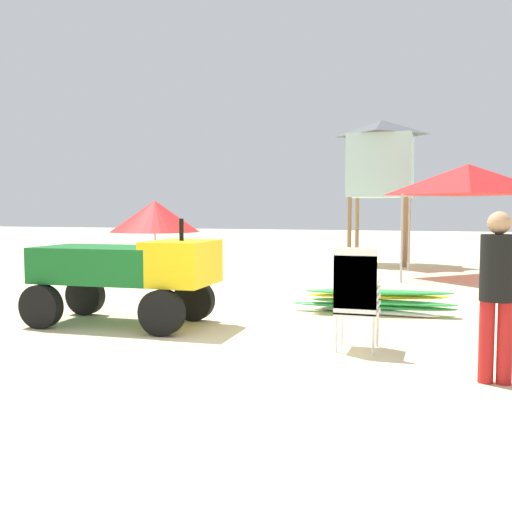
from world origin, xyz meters
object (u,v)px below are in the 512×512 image
object	(u,v)px
utility_cart	(129,269)
lifeguard_tower	(381,159)
popup_canopy	(468,180)
beach_umbrella_mid	(155,216)
lifeguard_near_center	(497,286)
surfboard_pile	(377,301)
stacked_plastic_chairs	(356,291)

from	to	relation	value
utility_cart	lifeguard_tower	distance (m)	11.09
utility_cart	popup_canopy	size ratio (longest dim) A/B	0.91
popup_canopy	beach_umbrella_mid	size ratio (longest dim) A/B	1.29
lifeguard_near_center	popup_canopy	world-z (taller)	popup_canopy
lifeguard_near_center	popup_canopy	distance (m)	9.10
lifeguard_near_center	popup_canopy	xyz separation A→B (m)	(0.00, 8.99, 1.40)
surfboard_pile	lifeguard_near_center	distance (m)	3.76
lifeguard_tower	beach_umbrella_mid	distance (m)	7.07
lifeguard_tower	utility_cart	bearing A→B (deg)	-102.61
surfboard_pile	lifeguard_near_center	bearing A→B (deg)	-66.74
utility_cart	lifeguard_tower	size ratio (longest dim) A/B	0.61
lifeguard_near_center	stacked_plastic_chairs	bearing A→B (deg)	148.31
popup_canopy	lifeguard_tower	xyz separation A→B (m)	(-2.33, 3.08, 0.79)
utility_cart	lifeguard_near_center	xyz separation A→B (m)	(4.69, -1.50, 0.13)
stacked_plastic_chairs	beach_umbrella_mid	xyz separation A→B (m)	(-5.82, 6.40, 0.76)
popup_canopy	lifeguard_tower	size ratio (longest dim) A/B	0.67
stacked_plastic_chairs	beach_umbrella_mid	size ratio (longest dim) A/B	0.55
popup_canopy	beach_umbrella_mid	bearing A→B (deg)	-166.67
utility_cart	popup_canopy	distance (m)	8.98
lifeguard_near_center	beach_umbrella_mid	distance (m)	10.28
stacked_plastic_chairs	popup_canopy	world-z (taller)	popup_canopy
beach_umbrella_mid	stacked_plastic_chairs	bearing A→B (deg)	-47.70
stacked_plastic_chairs	lifeguard_tower	size ratio (longest dim) A/B	0.28
utility_cart	beach_umbrella_mid	size ratio (longest dim) A/B	1.18
popup_canopy	beach_umbrella_mid	xyz separation A→B (m)	(-7.25, -1.72, -0.86)
lifeguard_near_center	popup_canopy	bearing A→B (deg)	89.99
popup_canopy	lifeguard_tower	distance (m)	3.94
stacked_plastic_chairs	lifeguard_near_center	size ratio (longest dim) A/B	0.75
popup_canopy	lifeguard_tower	bearing A→B (deg)	127.03
utility_cart	lifeguard_near_center	size ratio (longest dim) A/B	1.61
surfboard_pile	beach_umbrella_mid	xyz separation A→B (m)	(-5.78, 3.88, 1.25)
stacked_plastic_chairs	lifeguard_tower	xyz separation A→B (m)	(-0.90, 11.20, 2.41)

